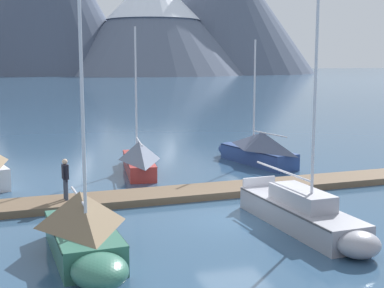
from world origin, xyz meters
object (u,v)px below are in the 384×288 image
at_px(sailboat_far_berth, 257,148).
at_px(person_on_dock, 65,176).
at_px(sailboat_mid_dock_port, 139,157).
at_px(sailboat_mid_dock_starboard, 305,214).
at_px(sailboat_second_berth, 84,229).

distance_m(sailboat_far_berth, person_on_dock, 12.98).
height_order(sailboat_mid_dock_port, sailboat_mid_dock_starboard, sailboat_mid_dock_starboard).
relative_size(sailboat_second_berth, sailboat_mid_dock_port, 1.21).
height_order(sailboat_mid_dock_port, sailboat_far_berth, sailboat_mid_dock_port).
distance_m(sailboat_second_berth, sailboat_mid_dock_starboard, 7.74).
distance_m(sailboat_mid_dock_starboard, sailboat_far_berth, 12.56).
distance_m(sailboat_second_berth, sailboat_far_berth, 16.80).
bearing_deg(sailboat_mid_dock_starboard, sailboat_mid_dock_port, 108.35).
relative_size(sailboat_mid_dock_starboard, person_on_dock, 5.29).
distance_m(sailboat_mid_dock_port, person_on_dock, 7.35).
xyz_separation_m(sailboat_second_berth, sailboat_mid_dock_starboard, (7.71, 0.64, -0.31)).
bearing_deg(sailboat_mid_dock_port, person_on_dock, -123.99).
height_order(sailboat_mid_dock_starboard, person_on_dock, sailboat_mid_dock_starboard).
relative_size(sailboat_mid_dock_port, person_on_dock, 4.57).
height_order(sailboat_second_berth, sailboat_mid_dock_port, sailboat_second_berth).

